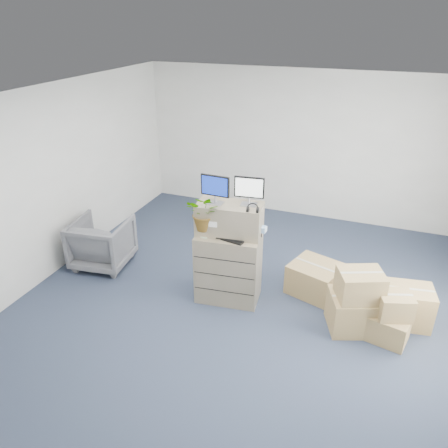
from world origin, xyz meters
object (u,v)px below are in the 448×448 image
(monitor_left, at_px, (215,188))
(office_chair, at_px, (102,240))
(potted_plant, at_px, (205,217))
(keyboard, at_px, (230,238))
(water_bottle, at_px, (238,225))
(monitor_right, at_px, (249,190))
(filing_cabinet_lower, at_px, (228,267))

(monitor_left, bearing_deg, office_chair, 178.82)
(potted_plant, bearing_deg, keyboard, 1.28)
(keyboard, xyz_separation_m, office_chair, (-2.25, 0.24, -0.59))
(water_bottle, relative_size, office_chair, 0.26)
(office_chair, bearing_deg, potted_plant, 164.94)
(keyboard, distance_m, office_chair, 2.33)
(monitor_left, height_order, monitor_right, monitor_left)
(monitor_left, distance_m, monitor_right, 0.44)
(filing_cabinet_lower, bearing_deg, potted_plant, -164.91)
(monitor_right, bearing_deg, monitor_left, -173.34)
(water_bottle, bearing_deg, monitor_left, -160.31)
(filing_cabinet_lower, xyz_separation_m, keyboard, (0.06, -0.11, 0.51))
(monitor_right, bearing_deg, filing_cabinet_lower, -163.50)
(potted_plant, bearing_deg, filing_cabinet_lower, 21.78)
(monitor_left, xyz_separation_m, monitor_right, (0.43, 0.11, -0.00))
(filing_cabinet_lower, height_order, water_bottle, water_bottle)
(filing_cabinet_lower, height_order, office_chair, filing_cabinet_lower)
(monitor_left, relative_size, keyboard, 0.93)
(monitor_left, xyz_separation_m, office_chair, (-2.00, 0.14, -1.22))
(filing_cabinet_lower, height_order, monitor_right, monitor_right)
(monitor_right, xyz_separation_m, potted_plant, (-0.52, -0.22, -0.38))
(monitor_right, bearing_deg, potted_plant, -164.53)
(monitor_left, distance_m, potted_plant, 0.41)
(water_bottle, bearing_deg, keyboard, -99.93)
(monitor_left, bearing_deg, filing_cabinet_lower, 3.04)
(filing_cabinet_lower, distance_m, monitor_right, 1.18)
(filing_cabinet_lower, xyz_separation_m, potted_plant, (-0.29, -0.11, 0.77))
(monitor_left, xyz_separation_m, keyboard, (0.25, -0.11, -0.64))
(keyboard, bearing_deg, monitor_left, 167.74)
(monitor_left, xyz_separation_m, potted_plant, (-0.10, -0.11, -0.38))
(monitor_left, bearing_deg, monitor_right, 16.59)
(filing_cabinet_lower, distance_m, office_chair, 2.19)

